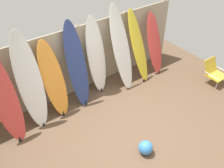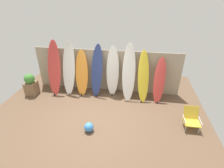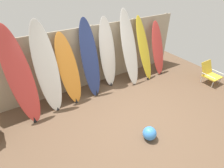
{
  "view_description": "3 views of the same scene",
  "coord_description": "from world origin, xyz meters",
  "px_view_note": "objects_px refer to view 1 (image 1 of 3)",
  "views": [
    {
      "loc": [
        -2.56,
        -2.83,
        4.29
      ],
      "look_at": [
        -0.04,
        0.6,
        0.99
      ],
      "focal_mm": 40.0,
      "sensor_mm": 36.0,
      "label": 1
    },
    {
      "loc": [
        1.23,
        -4.62,
        3.94
      ],
      "look_at": [
        0.45,
        0.57,
        1.08
      ],
      "focal_mm": 28.0,
      "sensor_mm": 36.0,
      "label": 2
    },
    {
      "loc": [
        -2.13,
        -2.35,
        3.07
      ],
      "look_at": [
        -0.28,
        0.56,
        0.8
      ],
      "focal_mm": 28.0,
      "sensor_mm": 36.0,
      "label": 3
    }
  ],
  "objects_px": {
    "surfboard_red_7": "(154,44)",
    "beach_chair": "(214,71)",
    "surfboard_white_1": "(30,82)",
    "surfboard_orange_2": "(54,80)",
    "beach_ball": "(146,148)",
    "surfboard_navy_3": "(77,66)",
    "surfboard_white_5": "(121,49)",
    "surfboard_red_0": "(2,95)",
    "surfboard_yellow_6": "(138,47)",
    "surfboard_white_4": "(96,56)"
  },
  "relations": [
    {
      "from": "surfboard_red_0",
      "to": "surfboard_orange_2",
      "type": "height_order",
      "value": "surfboard_red_0"
    },
    {
      "from": "surfboard_white_1",
      "to": "surfboard_white_4",
      "type": "distance_m",
      "value": 1.79
    },
    {
      "from": "surfboard_red_7",
      "to": "beach_ball",
      "type": "xyz_separation_m",
      "value": [
        -2.25,
        -2.17,
        -0.69
      ]
    },
    {
      "from": "surfboard_red_0",
      "to": "surfboard_white_1",
      "type": "height_order",
      "value": "surfboard_white_1"
    },
    {
      "from": "beach_ball",
      "to": "surfboard_orange_2",
      "type": "bearing_deg",
      "value": 111.0
    },
    {
      "from": "surfboard_white_1",
      "to": "surfboard_red_0",
      "type": "bearing_deg",
      "value": -173.28
    },
    {
      "from": "beach_chair",
      "to": "beach_ball",
      "type": "distance_m",
      "value": 3.27
    },
    {
      "from": "surfboard_orange_2",
      "to": "beach_ball",
      "type": "xyz_separation_m",
      "value": [
        0.86,
        -2.23,
        -0.76
      ]
    },
    {
      "from": "surfboard_white_1",
      "to": "surfboard_orange_2",
      "type": "height_order",
      "value": "surfboard_white_1"
    },
    {
      "from": "surfboard_navy_3",
      "to": "surfboard_white_5",
      "type": "bearing_deg",
      "value": -2.51
    },
    {
      "from": "surfboard_navy_3",
      "to": "surfboard_red_7",
      "type": "distance_m",
      "value": 2.48
    },
    {
      "from": "beach_chair",
      "to": "beach_ball",
      "type": "bearing_deg",
      "value": -142.66
    },
    {
      "from": "surfboard_navy_3",
      "to": "surfboard_red_7",
      "type": "height_order",
      "value": "surfboard_navy_3"
    },
    {
      "from": "surfboard_white_1",
      "to": "surfboard_red_7",
      "type": "bearing_deg",
      "value": -0.82
    },
    {
      "from": "surfboard_orange_2",
      "to": "surfboard_yellow_6",
      "type": "relative_size",
      "value": 0.95
    },
    {
      "from": "surfboard_orange_2",
      "to": "surfboard_white_5",
      "type": "bearing_deg",
      "value": -1.03
    },
    {
      "from": "surfboard_navy_3",
      "to": "beach_chair",
      "type": "distance_m",
      "value": 3.81
    },
    {
      "from": "surfboard_red_0",
      "to": "beach_ball",
      "type": "relative_size",
      "value": 7.44
    },
    {
      "from": "surfboard_yellow_6",
      "to": "beach_ball",
      "type": "xyz_separation_m",
      "value": [
        -1.63,
        -2.18,
        -0.81
      ]
    },
    {
      "from": "surfboard_white_4",
      "to": "beach_chair",
      "type": "xyz_separation_m",
      "value": [
        2.78,
        -1.65,
        -0.69
      ]
    },
    {
      "from": "surfboard_white_5",
      "to": "surfboard_orange_2",
      "type": "bearing_deg",
      "value": 178.97
    },
    {
      "from": "surfboard_red_0",
      "to": "surfboard_navy_3",
      "type": "bearing_deg",
      "value": 3.26
    },
    {
      "from": "beach_chair",
      "to": "beach_ball",
      "type": "relative_size",
      "value": 2.18
    },
    {
      "from": "surfboard_white_1",
      "to": "surfboard_red_7",
      "type": "height_order",
      "value": "surfboard_white_1"
    },
    {
      "from": "surfboard_yellow_6",
      "to": "beach_chair",
      "type": "xyz_separation_m",
      "value": [
        1.56,
        -1.46,
        -0.63
      ]
    },
    {
      "from": "surfboard_red_0",
      "to": "surfboard_white_4",
      "type": "bearing_deg",
      "value": 5.27
    },
    {
      "from": "surfboard_navy_3",
      "to": "beach_ball",
      "type": "bearing_deg",
      "value": -84.31
    },
    {
      "from": "surfboard_red_0",
      "to": "beach_chair",
      "type": "bearing_deg",
      "value": -15.51
    },
    {
      "from": "surfboard_white_1",
      "to": "beach_ball",
      "type": "height_order",
      "value": "surfboard_white_1"
    },
    {
      "from": "surfboard_white_4",
      "to": "surfboard_white_5",
      "type": "bearing_deg",
      "value": -14.98
    },
    {
      "from": "surfboard_orange_2",
      "to": "surfboard_red_7",
      "type": "relative_size",
      "value": 1.08
    },
    {
      "from": "surfboard_navy_3",
      "to": "beach_ball",
      "type": "relative_size",
      "value": 7.05
    },
    {
      "from": "surfboard_orange_2",
      "to": "beach_chair",
      "type": "xyz_separation_m",
      "value": [
        4.04,
        -1.51,
        -0.58
      ]
    },
    {
      "from": "surfboard_navy_3",
      "to": "surfboard_white_5",
      "type": "height_order",
      "value": "surfboard_white_5"
    },
    {
      "from": "surfboard_white_4",
      "to": "beach_chair",
      "type": "distance_m",
      "value": 3.31
    },
    {
      "from": "surfboard_white_1",
      "to": "surfboard_orange_2",
      "type": "xyz_separation_m",
      "value": [
        0.52,
        0.01,
        -0.18
      ]
    },
    {
      "from": "surfboard_red_7",
      "to": "beach_chair",
      "type": "height_order",
      "value": "surfboard_red_7"
    },
    {
      "from": "surfboard_white_1",
      "to": "surfboard_navy_3",
      "type": "height_order",
      "value": "surfboard_white_1"
    },
    {
      "from": "surfboard_white_5",
      "to": "surfboard_red_7",
      "type": "distance_m",
      "value": 1.21
    },
    {
      "from": "surfboard_red_0",
      "to": "surfboard_yellow_6",
      "type": "bearing_deg",
      "value": 0.43
    },
    {
      "from": "surfboard_red_7",
      "to": "beach_chair",
      "type": "distance_m",
      "value": 1.81
    },
    {
      "from": "surfboard_white_4",
      "to": "surfboard_yellow_6",
      "type": "distance_m",
      "value": 1.24
    },
    {
      "from": "beach_chair",
      "to": "surfboard_white_4",
      "type": "bearing_deg",
      "value": 173.96
    },
    {
      "from": "surfboard_red_0",
      "to": "beach_ball",
      "type": "xyz_separation_m",
      "value": [
        1.98,
        -2.15,
        -0.94
      ]
    },
    {
      "from": "surfboard_navy_3",
      "to": "surfboard_white_4",
      "type": "bearing_deg",
      "value": 10.81
    },
    {
      "from": "surfboard_white_4",
      "to": "beach_ball",
      "type": "bearing_deg",
      "value": -99.65
    },
    {
      "from": "surfboard_yellow_6",
      "to": "beach_chair",
      "type": "height_order",
      "value": "surfboard_yellow_6"
    },
    {
      "from": "surfboard_orange_2",
      "to": "surfboard_white_4",
      "type": "distance_m",
      "value": 1.27
    },
    {
      "from": "surfboard_red_7",
      "to": "beach_chair",
      "type": "bearing_deg",
      "value": -57.11
    },
    {
      "from": "surfboard_navy_3",
      "to": "beach_chair",
      "type": "bearing_deg",
      "value": -24.21
    }
  ]
}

